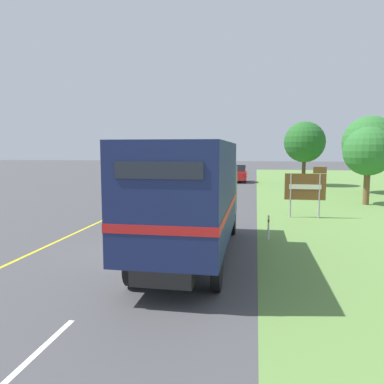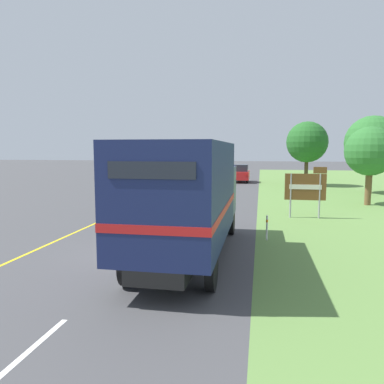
% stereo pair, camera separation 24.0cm
% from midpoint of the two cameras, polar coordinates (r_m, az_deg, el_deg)
% --- Properties ---
extents(ground_plane, '(200.00, 200.00, 0.00)m').
position_cam_midpoint_polar(ground_plane, '(12.60, -7.95, -9.36)').
color(ground_plane, '#444447').
extents(edge_line_yellow, '(0.12, 69.89, 0.01)m').
position_cam_midpoint_polar(edge_line_yellow, '(31.04, -4.18, 0.15)').
color(edge_line_yellow, yellow).
rests_on(edge_line_yellow, ground).
extents(centre_dash_nearest, '(0.12, 2.60, 0.01)m').
position_cam_midpoint_polar(centre_dash_nearest, '(7.37, -23.82, -21.80)').
color(centre_dash_nearest, white).
rests_on(centre_dash_nearest, ground).
extents(centre_dash_near, '(0.12, 2.60, 0.01)m').
position_cam_midpoint_polar(centre_dash_near, '(12.98, -7.38, -8.86)').
color(centre_dash_near, white).
rests_on(centre_dash_near, ground).
extents(centre_dash_mid_a, '(0.12, 2.60, 0.01)m').
position_cam_midpoint_polar(centre_dash_mid_a, '(19.23, -1.60, -3.76)').
color(centre_dash_mid_a, white).
rests_on(centre_dash_mid_a, ground).
extents(centre_dash_mid_b, '(0.12, 2.60, 0.01)m').
position_cam_midpoint_polar(centre_dash_mid_b, '(25.66, 1.29, -1.17)').
color(centre_dash_mid_b, white).
rests_on(centre_dash_mid_b, ground).
extents(centre_dash_far, '(0.12, 2.60, 0.01)m').
position_cam_midpoint_polar(centre_dash_far, '(32.16, 3.01, 0.38)').
color(centre_dash_far, white).
rests_on(centre_dash_far, ground).
extents(centre_dash_farthest, '(0.12, 2.60, 0.01)m').
position_cam_midpoint_polar(centre_dash_farthest, '(38.69, 4.16, 1.40)').
color(centre_dash_farthest, white).
rests_on(centre_dash_farthest, ground).
extents(horse_trailer_truck, '(2.50, 8.41, 3.63)m').
position_cam_midpoint_polar(horse_trailer_truck, '(11.51, -0.75, -0.52)').
color(horse_trailer_truck, black).
rests_on(horse_trailer_truck, ground).
extents(lead_car_white, '(1.80, 4.43, 1.77)m').
position_cam_midpoint_polar(lead_car_white, '(27.66, -2.35, 1.27)').
color(lead_car_white, black).
rests_on(lead_car_white, ground).
extents(lead_car_red_ahead, '(1.80, 3.87, 1.87)m').
position_cam_midpoint_polar(lead_car_red_ahead, '(39.65, 6.88, 2.86)').
color(lead_car_red_ahead, black).
rests_on(lead_car_red_ahead, ground).
extents(lead_car_black_ahead, '(1.80, 4.37, 1.93)m').
position_cam_midpoint_polar(lead_car_black_ahead, '(55.17, 3.99, 3.94)').
color(lead_car_black_ahead, black).
rests_on(lead_car_black_ahead, ground).
extents(highway_sign, '(2.00, 0.09, 2.57)m').
position_cam_midpoint_polar(highway_sign, '(19.52, 16.63, 0.68)').
color(highway_sign, '#9E9EA3').
rests_on(highway_sign, ground).
extents(roadside_tree_near, '(3.01, 3.01, 4.83)m').
position_cam_midpoint_polar(roadside_tree_near, '(25.48, 25.04, 5.61)').
color(roadside_tree_near, brown).
rests_on(roadside_tree_near, ground).
extents(roadside_tree_mid, '(4.14, 4.14, 6.02)m').
position_cam_midpoint_polar(roadside_tree_mid, '(32.28, 25.27, 6.81)').
color(roadside_tree_mid, brown).
rests_on(roadside_tree_mid, ground).
extents(roadside_tree_far, '(3.84, 3.84, 6.05)m').
position_cam_midpoint_polar(roadside_tree_far, '(37.14, 16.61, 7.28)').
color(roadside_tree_far, '#4C3823').
rests_on(roadside_tree_far, ground).
extents(delineator_post, '(0.08, 0.08, 0.95)m').
position_cam_midpoint_polar(delineator_post, '(14.52, 11.12, -5.24)').
color(delineator_post, white).
rests_on(delineator_post, ground).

